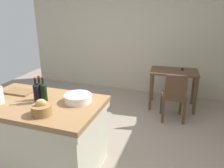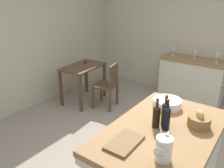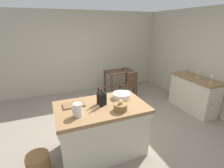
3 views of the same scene
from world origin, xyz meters
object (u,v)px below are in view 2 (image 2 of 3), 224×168
(wooden_chair, at_px, (108,84))
(wine_glass_left, at_px, (195,53))
(wash_bowl, at_px, (167,103))
(island_table, at_px, (160,164))
(bread_basket, at_px, (199,121))
(side_cabinet, at_px, (191,80))
(cutting_board, at_px, (124,142))
(wine_bottle_amber, at_px, (156,116))
(writing_desk, at_px, (83,72))
(wine_glass_middle, at_px, (173,50))
(wine_bottle_green, at_px, (166,117))
(wine_bottle_dark, at_px, (165,113))
(pitcher, at_px, (164,149))
(wine_glass_far_left, at_px, (217,56))

(wooden_chair, distance_m, wine_glass_left, 1.86)
(wash_bowl, bearing_deg, wooden_chair, 57.63)
(island_table, distance_m, bread_basket, 0.59)
(side_cabinet, xyz_separation_m, wash_bowl, (-2.29, -0.41, 0.50))
(cutting_board, distance_m, wine_bottle_amber, 0.43)
(writing_desk, bearing_deg, wash_bowl, -113.64)
(wooden_chair, bearing_deg, wash_bowl, -122.37)
(side_cabinet, relative_size, wine_glass_middle, 8.17)
(wine_bottle_green, bearing_deg, wine_bottle_amber, 101.16)
(side_cabinet, xyz_separation_m, cutting_board, (-3.16, -0.40, 0.47))
(writing_desk, relative_size, wooden_chair, 1.05)
(bread_basket, distance_m, wine_glass_left, 2.68)
(writing_desk, height_order, wine_bottle_green, wine_bottle_green)
(wooden_chair, distance_m, wine_bottle_green, 2.38)
(writing_desk, height_order, wine_glass_left, wine_glass_left)
(side_cabinet, distance_m, wine_bottle_amber, 2.86)
(cutting_board, bearing_deg, island_table, -22.61)
(island_table, xyz_separation_m, wine_bottle_dark, (0.07, 0.03, 0.55))
(island_table, bearing_deg, wooden_chair, 50.39)
(wash_bowl, height_order, wine_glass_middle, wine_glass_middle)
(pitcher, bearing_deg, writing_desk, 54.27)
(wine_bottle_amber, bearing_deg, wine_glass_far_left, 1.48)
(wash_bowl, bearing_deg, wine_glass_middle, 20.49)
(wash_bowl, xyz_separation_m, cutting_board, (-0.86, 0.01, -0.03))
(wooden_chair, bearing_deg, island_table, -129.61)
(wooden_chair, bearing_deg, writing_desk, 96.11)
(island_table, relative_size, wine_glass_far_left, 8.13)
(wooden_chair, relative_size, bread_basket, 4.16)
(bread_basket, bearing_deg, wooden_chair, 58.71)
(wine_glass_left, relative_size, wine_glass_middle, 1.12)
(cutting_board, bearing_deg, wine_glass_left, 7.13)
(wine_bottle_green, bearing_deg, island_table, 100.59)
(wine_glass_middle, bearing_deg, wine_glass_left, -89.17)
(writing_desk, bearing_deg, side_cabinet, -53.36)
(cutting_board, xyz_separation_m, wine_glass_left, (3.20, 0.40, 0.10))
(wine_bottle_dark, distance_m, wine_glass_left, 2.76)
(wooden_chair, height_order, wine_glass_left, wine_glass_left)
(pitcher, distance_m, wine_glass_left, 3.28)
(wine_bottle_amber, distance_m, wine_bottle_green, 0.10)
(wooden_chair, xyz_separation_m, wine_glass_left, (1.31, -1.20, 0.53))
(wooden_chair, xyz_separation_m, bread_basket, (-1.24, -2.04, 0.49))
(wine_bottle_green, height_order, wine_glass_left, wine_bottle_green)
(island_table, bearing_deg, side_cabinet, 11.79)
(wash_bowl, bearing_deg, side_cabinet, 10.17)
(island_table, height_order, side_cabinet, island_table)
(wash_bowl, distance_m, bread_basket, 0.47)
(cutting_board, bearing_deg, wine_bottle_amber, -13.58)
(pitcher, bearing_deg, wash_bowl, 21.50)
(side_cabinet, bearing_deg, island_table, -168.21)
(wine_bottle_dark, relative_size, wine_glass_far_left, 1.71)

